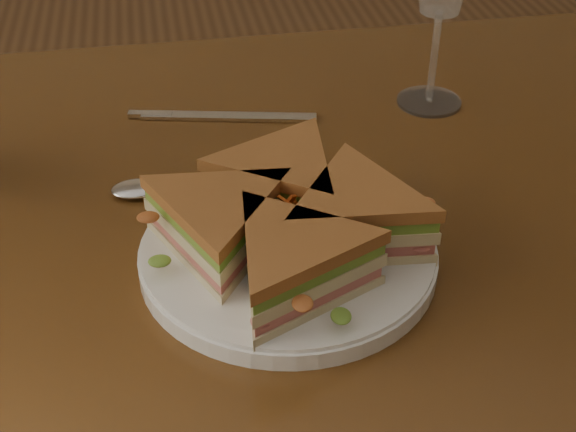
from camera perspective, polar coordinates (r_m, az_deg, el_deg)
The scene contains 6 objects.
table at distance 0.84m, azimuth -4.43°, elevation -4.98°, with size 1.20×0.80×0.75m.
plate at distance 0.70m, azimuth 0.00°, elevation -2.77°, with size 0.26×0.26×0.02m, color white.
sandwich_wedges at distance 0.68m, azimuth 0.00°, elevation -0.34°, with size 0.28×0.28×0.06m.
crisps_mound at distance 0.68m, azimuth 0.00°, elevation -0.61°, with size 0.09×0.09×0.05m, color #CA5319, non-canonical shape.
spoon at distance 0.80m, azimuth -9.15°, elevation 2.00°, with size 0.18×0.03×0.01m.
knife at distance 0.92m, azimuth -5.15°, elevation 7.04°, with size 0.21×0.06×0.00m.
Camera 1 is at (-0.05, -0.63, 1.20)m, focal length 50.00 mm.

